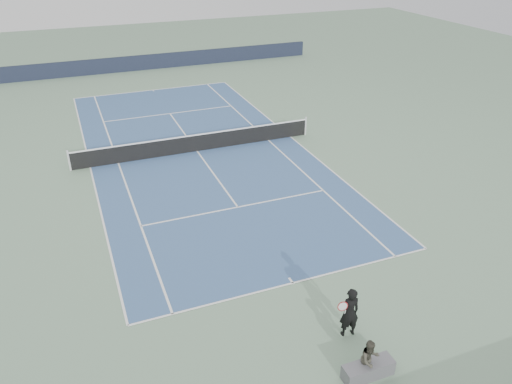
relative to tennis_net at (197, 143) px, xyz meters
name	(u,v)px	position (x,y,z in m)	size (l,w,h in m)	color
ground	(197,151)	(0.00, 0.00, -0.50)	(80.00, 80.00, 0.00)	slate
court_surface	(197,151)	(0.00, 0.00, -0.50)	(10.97, 23.77, 0.01)	#385785
tennis_net	(197,143)	(0.00, 0.00, 0.00)	(12.90, 0.10, 1.07)	silver
windscreen_far	(138,63)	(0.00, 17.88, 0.10)	(30.00, 0.25, 1.20)	black
tennis_player	(349,312)	(0.48, -14.59, 0.33)	(0.79, 0.51, 1.66)	black
tennis_ball	(369,344)	(0.85, -15.21, -0.47)	(0.07, 0.07, 0.07)	#C8D72C
spectator_bench	(369,364)	(0.18, -16.15, -0.07)	(1.45, 0.56, 1.22)	#59595E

